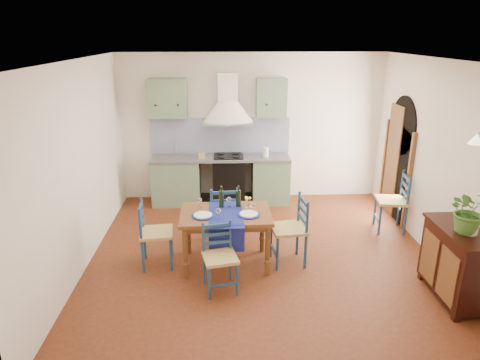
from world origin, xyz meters
The scene contains 13 objects.
floor centered at (0.00, 0.00, 0.00)m, with size 5.00×5.00×0.00m, color #4B1F10.
back_wall centered at (-0.47, 2.29, 1.05)m, with size 5.00×0.96×2.80m.
right_wall centered at (2.50, 0.28, 1.34)m, with size 0.26×5.00×2.80m.
left_wall centered at (-2.50, 0.00, 1.40)m, with size 0.04×5.00×2.80m, color silver.
ceiling centered at (0.00, 0.00, 2.80)m, with size 5.00×5.00×0.01m, color white.
dining_table centered at (-0.52, -0.19, 0.70)m, with size 1.25×0.94×1.10m.
chair_near centered at (-0.61, -0.81, 0.46)m, with size 0.49×0.49×0.88m.
chair_far centered at (-0.56, 0.44, 0.50)m, with size 0.50×0.50×0.97m.
chair_left centered at (-1.53, -0.17, 0.49)m, with size 0.49×0.49×0.95m.
chair_right centered at (0.39, -0.17, 0.52)m, with size 0.52×0.52×1.00m.
chair_spare centered at (2.23, 0.82, 0.51)m, with size 0.52×0.52×0.99m.
sideboard centered at (2.26, -1.13, 0.51)m, with size 0.50×1.05×0.94m.
potted_plant centered at (2.26, -1.20, 1.20)m, with size 0.48×0.42×0.53m, color #3E7429.
Camera 1 is at (-0.55, -5.58, 3.13)m, focal length 32.00 mm.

